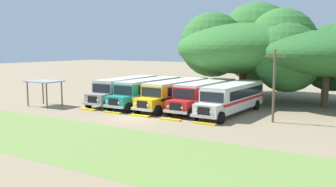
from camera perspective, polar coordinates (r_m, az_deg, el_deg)
The scene contains 16 objects.
ground_plane at distance 33.20m, azimuth -5.10°, elevation -3.75°, with size 220.00×220.00×0.00m, color #937F60.
foreground_grass_strip at distance 27.13m, azimuth -15.95°, elevation -6.47°, with size 80.00×9.18×0.01m, color olive.
parked_bus_slot_0 at distance 42.12m, azimuth -6.51°, elevation 0.72°, with size 3.20×10.91×2.82m.
parked_bus_slot_1 at distance 40.09m, azimuth -3.08°, elevation 0.43°, with size 2.71×10.84×2.82m.
parked_bus_slot_2 at distance 38.39m, azimuth 1.20°, elevation 0.14°, with size 2.94×10.87×2.82m.
parked_bus_slot_3 at distance 37.34m, azimuth 5.73°, elevation -0.09°, with size 2.76×10.85×2.82m.
parked_bus_slot_4 at distance 35.48m, azimuth 9.83°, elevation -0.54°, with size 2.88×10.86×2.82m.
curb_wheelstop_0 at distance 37.94m, azimuth -12.29°, elevation -2.40°, with size 2.00×0.36×0.15m, color yellow.
curb_wheelstop_1 at distance 35.77m, azimuth -8.55°, elevation -2.89°, with size 2.00×0.36×0.15m, color yellow.
curb_wheelstop_2 at distance 33.77m, azimuth -4.34°, elevation -3.43°, with size 2.00×0.36×0.15m, color yellow.
curb_wheelstop_3 at distance 31.97m, azimuth 0.38°, elevation -4.01°, with size 2.00×0.36×0.15m, color yellow.
curb_wheelstop_4 at distance 30.42m, azimuth 5.62°, elevation -4.62°, with size 2.00×0.36×0.15m, color yellow.
broad_shade_tree at distance 47.41m, azimuth 12.33°, elevation 7.26°, with size 16.19×17.93×12.06m.
secondary_tree at distance 42.86m, azimuth 23.41°, elevation 5.49°, with size 14.76×14.89×9.71m.
utility_pole at distance 31.92m, azimuth 15.95°, elevation 1.51°, with size 1.80×0.20×6.09m.
waiting_shelter at distance 41.47m, azimuth -18.45°, elevation 1.51°, with size 3.60×2.60×2.72m.
Camera 1 is at (19.73, -25.95, 6.27)m, focal length 39.73 mm.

